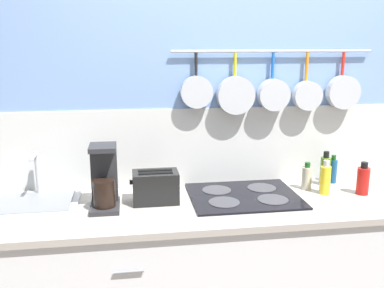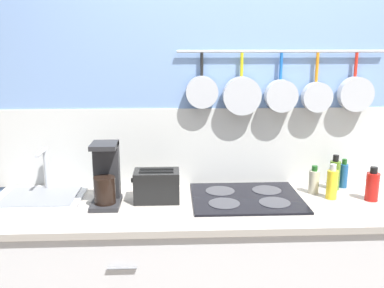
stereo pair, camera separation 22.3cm
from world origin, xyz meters
name	(u,v)px [view 1 (the left image)]	position (x,y,z in m)	size (l,w,h in m)	color
wall_back	(247,120)	(0.00, 0.37, 1.27)	(7.20, 0.15, 2.60)	#7293C6
cabinet_base	(260,275)	(0.00, 0.00, 0.42)	(2.98, 0.65, 0.85)	silver
countertop	(263,203)	(0.00, 0.00, 0.87)	(3.02, 0.67, 0.03)	#A59E93
sink_basin	(35,201)	(-1.24, 0.13, 0.91)	(0.46, 0.39, 0.26)	#B7BABF
coffee_maker	(104,181)	(-0.86, 0.04, 1.03)	(0.15, 0.22, 0.34)	#262628
toaster	(156,187)	(-0.59, 0.07, 0.97)	(0.26, 0.16, 0.18)	black
cooktop	(244,196)	(-0.09, 0.07, 0.89)	(0.61, 0.50, 0.01)	black
bottle_hot_sauce	(307,177)	(0.31, 0.15, 0.96)	(0.06, 0.06, 0.16)	#BFB799
bottle_olive_oil	(325,179)	(0.38, 0.05, 0.97)	(0.06, 0.06, 0.20)	yellow
bottle_dish_soap	(325,170)	(0.46, 0.21, 0.98)	(0.06, 0.06, 0.21)	#4C721E
bottle_vinegar	(333,170)	(0.52, 0.24, 0.96)	(0.05, 0.05, 0.18)	navy
bottle_cooking_wine	(363,180)	(0.60, 0.02, 0.97)	(0.07, 0.07, 0.19)	red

